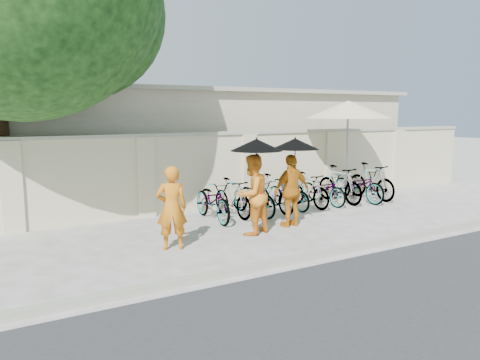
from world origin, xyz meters
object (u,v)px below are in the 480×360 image
monk_left (172,208)px  monk_right (292,191)px  monk_center (252,195)px  patio_umbrella (348,111)px

monk_left → monk_right: bearing=-156.2°
monk_left → monk_center: bearing=-156.7°
monk_center → monk_right: bearing=166.9°
patio_umbrella → monk_left: bearing=-162.8°
monk_right → monk_left: bearing=2.7°
monk_right → patio_umbrella: 4.02m
monk_center → patio_umbrella: (4.33, 1.76, 1.78)m
patio_umbrella → monk_right: bearing=-152.9°
monk_left → patio_umbrella: bearing=-144.7°
monk_center → patio_umbrella: patio_umbrella is taller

